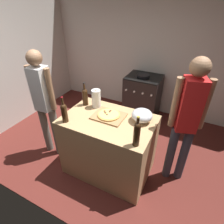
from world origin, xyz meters
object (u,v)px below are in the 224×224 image
Objects in this scene: person_in_red at (187,118)px; person_in_stripes at (44,100)px; mixing_bowl at (142,115)px; stove at (142,97)px; pizza at (109,115)px; wine_bottle_clear at (64,112)px; wine_bottle_dark at (137,133)px; paper_towel_roll at (96,99)px; wine_bottle_amber at (85,96)px.

person_in_stripes is at bearing -168.74° from person_in_red.
mixing_bowl is 1.59m from stove.
stove is at bearing 106.86° from mixing_bowl.
wine_bottle_clear reaches higher than pizza.
wine_bottle_dark is (0.92, -0.01, 0.02)m from wine_bottle_clear.
person_in_red is at bearing 54.86° from wine_bottle_dark.
person_in_red reaches higher than pizza.
wine_bottle_clear is 0.20× the size of person_in_red.
stove is (-0.03, 1.54, -0.48)m from pizza.
paper_towel_roll is at bearing -99.71° from stove.
mixing_bowl is (0.40, 0.10, 0.05)m from pizza.
stove is (-0.52, 1.87, -0.60)m from wine_bottle_dark.
mixing_bowl is at bearing -1.73° from wine_bottle_amber.
paper_towel_roll is at bearing 147.60° from wine_bottle_dark.
paper_towel_roll is 0.73× the size of wine_bottle_dark.
stove is 1.98m from person_in_stripes.
wine_bottle_amber is 1.04m from wine_bottle_dark.
person_in_stripes is at bearing 172.04° from wine_bottle_dark.
person_in_red is (1.86, 0.37, 0.04)m from person_in_stripes.
person_in_red is at bearing 4.76° from wine_bottle_amber.
wine_bottle_clear reaches higher than paper_towel_roll.
wine_bottle_clear is at bearing -88.67° from wine_bottle_amber.
paper_towel_roll is 0.17m from wine_bottle_amber.
wine_bottle_dark is at bearing -78.54° from mixing_bowl.
person_in_stripes is 1.90m from person_in_red.
stove is (-0.44, 1.44, -0.53)m from mixing_bowl.
person_in_stripes is at bearing -170.30° from mixing_bowl.
paper_towel_roll is (-0.27, 0.15, 0.10)m from pizza.
person_in_red is (0.90, 0.24, 0.08)m from pizza.
person_in_red is (0.49, 0.14, 0.03)m from mixing_bowl.
paper_towel_roll is 1.52m from stove.
mixing_bowl is at bearing -164.50° from person_in_red.
person_in_red is (0.40, 0.57, -0.05)m from wine_bottle_dark.
wine_bottle_amber is at bearing 153.55° from wine_bottle_dark.
mixing_bowl is 0.76× the size of wine_bottle_clear.
pizza is 1.11× the size of mixing_bowl.
pizza is 1.12× the size of paper_towel_roll.
person_in_red is at bearing 15.50° from mixing_bowl.
wine_bottle_amber is (-0.84, 0.03, 0.06)m from mixing_bowl.
person_in_stripes is (-0.97, -0.13, 0.03)m from pizza.
person_in_stripes is (-1.37, -0.23, -0.02)m from mixing_bowl.
wine_bottle_dark reaches higher than wine_bottle_clear.
pizza is 0.93m from person_in_red.
wine_bottle_dark is (0.09, -0.44, 0.08)m from mixing_bowl.
wine_bottle_clear is at bearing -108.37° from paper_towel_roll.
wine_bottle_dark is at bearing -0.36° from wine_bottle_clear.
paper_towel_roll reaches higher than stove.
person_in_stripes is (-0.93, -1.67, 0.51)m from stove.
person_in_red is at bearing -54.47° from stove.
wine_bottle_clear is at bearing 179.64° from wine_bottle_dark.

